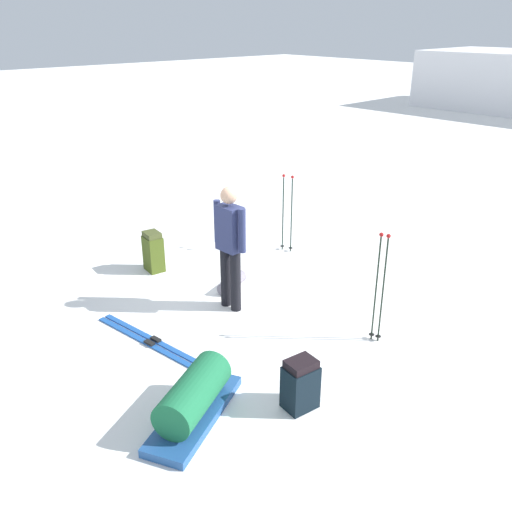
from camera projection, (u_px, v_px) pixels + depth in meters
ground_plane at (256, 302)px, 7.61m from camera, size 80.00×80.00×0.00m
skier_standing at (230, 242)px, 7.10m from camera, size 0.57×0.23×1.70m
ski_pair_near at (153, 343)px, 6.63m from camera, size 1.94×0.46×0.05m
backpack_large_dark at (300, 385)px, 5.46m from camera, size 0.29×0.35×0.55m
backpack_bright at (153, 252)px, 8.44m from camera, size 0.33×0.27×0.64m
ski_poles_planted_near at (380, 283)px, 6.41m from camera, size 0.15×0.09×1.40m
ski_poles_planted_far at (287, 209)px, 9.01m from camera, size 0.22×0.12×1.32m
gear_sled at (194, 399)px, 5.32m from camera, size 1.01×1.40×0.49m
sleeping_mat_rolled at (232, 283)px, 7.96m from camera, size 0.36×0.58×0.18m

